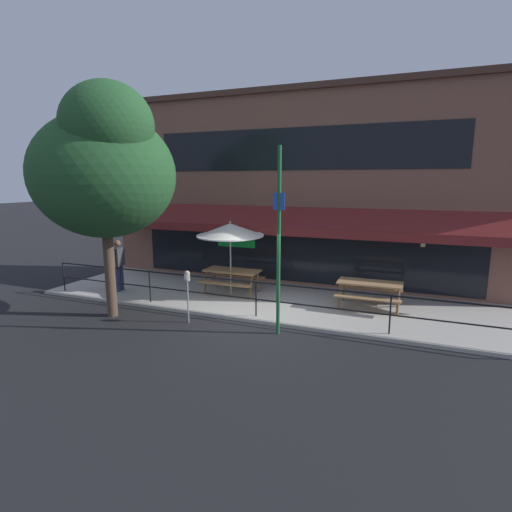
% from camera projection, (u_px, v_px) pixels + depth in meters
% --- Properties ---
extents(ground_plane, '(120.00, 120.00, 0.00)m').
position_uv_depth(ground_plane, '(252.00, 323.00, 10.60)').
color(ground_plane, black).
extents(patio_deck, '(15.00, 4.00, 0.10)m').
position_uv_depth(patio_deck, '(276.00, 301.00, 12.42)').
color(patio_deck, '#ADA89E').
rests_on(patio_deck, ground).
extents(restaurant_building, '(15.00, 1.60, 6.83)m').
position_uv_depth(restaurant_building, '(298.00, 190.00, 13.82)').
color(restaurant_building, brown).
rests_on(restaurant_building, ground).
extents(patio_railing, '(13.84, 0.04, 0.97)m').
position_uv_depth(patio_railing, '(256.00, 291.00, 10.73)').
color(patio_railing, black).
rests_on(patio_railing, patio_deck).
extents(picnic_table_left, '(1.80, 1.42, 0.76)m').
position_uv_depth(picnic_table_left, '(232.00, 275.00, 13.02)').
color(picnic_table_left, '#997047').
rests_on(picnic_table_left, patio_deck).
extents(picnic_table_centre, '(1.80, 1.42, 0.76)m').
position_uv_depth(picnic_table_centre, '(370.00, 287.00, 11.46)').
color(picnic_table_centre, '#997047').
rests_on(picnic_table_centre, patio_deck).
extents(patio_umbrella_left, '(2.14, 2.14, 2.38)m').
position_uv_depth(patio_umbrella_left, '(230.00, 230.00, 12.66)').
color(patio_umbrella_left, '#B7B2A8').
rests_on(patio_umbrella_left, patio_deck).
extents(pedestrian_walking, '(0.27, 0.62, 1.71)m').
position_uv_depth(pedestrian_walking, '(119.00, 263.00, 13.20)').
color(pedestrian_walking, navy).
rests_on(pedestrian_walking, patio_deck).
extents(parking_meter_near, '(0.15, 0.16, 1.42)m').
position_uv_depth(parking_meter_near, '(187.00, 281.00, 10.44)').
color(parking_meter_near, gray).
rests_on(parking_meter_near, ground).
extents(street_sign_pole, '(0.28, 0.09, 4.52)m').
position_uv_depth(street_sign_pole, '(279.00, 241.00, 9.44)').
color(street_sign_pole, '#1E6033').
rests_on(street_sign_pole, ground).
extents(street_tree_curbside, '(3.88, 3.49, 6.10)m').
position_uv_depth(street_tree_curbside, '(104.00, 167.00, 10.31)').
color(street_tree_curbside, brown).
rests_on(street_tree_curbside, ground).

